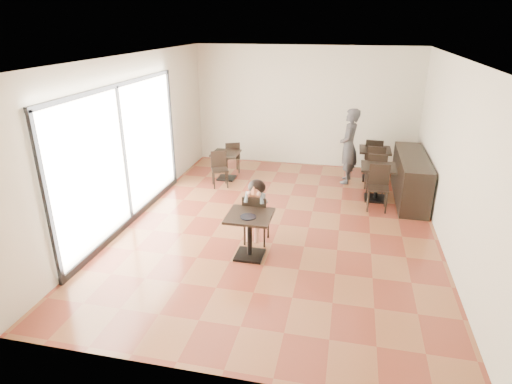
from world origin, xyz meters
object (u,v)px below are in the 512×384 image
(child_table, at_px, (250,236))
(chair_left_b, at_px, (220,170))
(cafe_table_mid, at_px, (377,183))
(chair_back_b, at_px, (375,168))
(cafe_table_back, at_px, (374,164))
(chair_mid_b, at_px, (378,188))
(chair_left_a, at_px, (232,157))
(chair_back_a, at_px, (373,157))
(child_chair, at_px, (257,218))
(chair_mid_a, at_px, (376,172))
(adult_patron, at_px, (349,146))
(cafe_table_left, at_px, (226,166))
(child, at_px, (257,212))

(child_table, xyz_separation_m, chair_left_b, (-1.47, 3.10, 0.03))
(cafe_table_mid, xyz_separation_m, chair_back_b, (-0.03, 0.78, 0.09))
(cafe_table_back, xyz_separation_m, chair_back_b, (0.00, -0.55, 0.08))
(chair_left_b, bearing_deg, chair_mid_b, -32.86)
(chair_mid_b, xyz_separation_m, chair_left_b, (-3.68, 0.59, -0.06))
(chair_left_a, bearing_deg, chair_back_b, 150.54)
(chair_back_a, bearing_deg, chair_back_b, 93.86)
(child_chair, relative_size, chair_mid_a, 0.99)
(child_table, xyz_separation_m, chair_back_b, (2.18, 3.84, 0.09))
(adult_patron, height_order, cafe_table_left, adult_patron)
(chair_mid_a, bearing_deg, chair_back_b, -81.70)
(chair_back_a, bearing_deg, chair_left_a, 13.37)
(adult_patron, relative_size, chair_mid_b, 1.93)
(cafe_table_left, xyz_separation_m, chair_left_b, (0.00, -0.55, 0.07))
(cafe_table_left, height_order, chair_back_b, chair_back_b)
(adult_patron, relative_size, chair_back_a, 1.90)
(chair_back_b, bearing_deg, child_chair, -119.72)
(chair_left_a, bearing_deg, child, 88.13)
(chair_mid_a, relative_size, chair_back_a, 0.99)
(chair_back_b, bearing_deg, chair_mid_b, -85.00)
(chair_back_a, bearing_deg, chair_mid_a, 95.12)
(chair_left_a, bearing_deg, adult_patron, 154.07)
(chair_mid_a, xyz_separation_m, chair_left_b, (-3.68, -0.51, -0.06))
(child_table, xyz_separation_m, chair_mid_a, (2.21, 3.62, 0.08))
(cafe_table_left, relative_size, chair_back_a, 0.72)
(child_table, xyz_separation_m, chair_mid_b, (2.21, 2.52, 0.08))
(child, xyz_separation_m, cafe_table_back, (2.18, 3.84, -0.19))
(child, bearing_deg, chair_left_a, 111.94)
(adult_patron, xyz_separation_m, cafe_table_mid, (0.68, -1.03, -0.53))
(chair_mid_b, height_order, chair_back_a, chair_back_a)
(chair_left_b, bearing_deg, cafe_table_left, 66.19)
(chair_back_b, bearing_deg, chair_left_b, -164.72)
(cafe_table_mid, height_order, chair_back_b, chair_back_b)
(chair_left_a, relative_size, chair_back_a, 0.87)
(chair_back_a, bearing_deg, cafe_table_left, 21.50)
(chair_left_b, bearing_deg, adult_patron, -5.60)
(cafe_table_mid, relative_size, chair_left_a, 0.94)
(cafe_table_left, height_order, chair_left_b, chair_left_b)
(chair_mid_a, distance_m, chair_left_b, 3.72)
(chair_left_a, height_order, chair_back_b, chair_back_b)
(child_table, bearing_deg, child_chair, 90.00)
(chair_mid_b, bearing_deg, chair_left_a, 156.99)
(child, xyz_separation_m, chair_mid_a, (2.21, 3.07, -0.12))
(child_table, height_order, chair_mid_a, chair_mid_a)
(child, xyz_separation_m, chair_left_b, (-1.47, 2.55, -0.17))
(adult_patron, relative_size, cafe_table_left, 2.63)
(cafe_table_left, xyz_separation_m, chair_left_a, (0.00, 0.55, 0.07))
(cafe_table_left, xyz_separation_m, cafe_table_back, (3.66, 0.74, 0.05))
(chair_left_a, xyz_separation_m, chair_back_b, (3.66, -0.36, 0.06))
(cafe_table_left, relative_size, chair_mid_b, 0.74)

